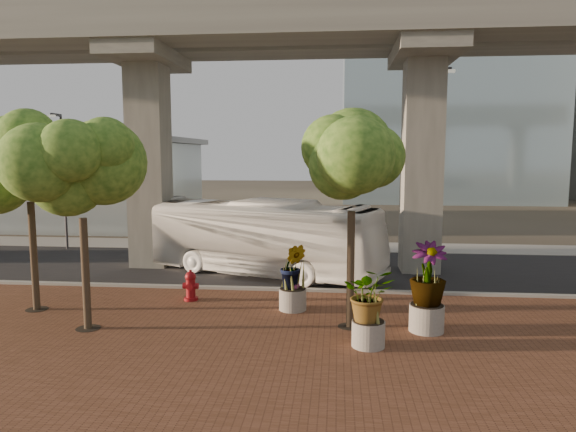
# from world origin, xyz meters

# --- Properties ---
(ground) EXTENTS (160.00, 160.00, 0.00)m
(ground) POSITION_xyz_m (0.00, 0.00, 0.00)
(ground) COLOR #3A362A
(ground) RESTS_ON ground
(brick_plaza) EXTENTS (70.00, 13.00, 0.06)m
(brick_plaza) POSITION_xyz_m (0.00, -8.00, 0.03)
(brick_plaza) COLOR brown
(brick_plaza) RESTS_ON ground
(asphalt_road) EXTENTS (90.00, 8.00, 0.04)m
(asphalt_road) POSITION_xyz_m (0.00, 2.00, 0.02)
(asphalt_road) COLOR black
(asphalt_road) RESTS_ON ground
(curb_strip) EXTENTS (70.00, 0.25, 0.16)m
(curb_strip) POSITION_xyz_m (0.00, -2.00, 0.08)
(curb_strip) COLOR #9B9891
(curb_strip) RESTS_ON ground
(far_sidewalk) EXTENTS (90.00, 3.00, 0.06)m
(far_sidewalk) POSITION_xyz_m (0.00, 7.50, 0.03)
(far_sidewalk) COLOR #9B9891
(far_sidewalk) RESTS_ON ground
(transit_viaduct) EXTENTS (72.00, 5.60, 12.40)m
(transit_viaduct) POSITION_xyz_m (0.00, 2.00, 7.29)
(transit_viaduct) COLOR gray
(transit_viaduct) RESTS_ON ground
(station_pavilion) EXTENTS (23.00, 13.00, 6.30)m
(station_pavilion) POSITION_xyz_m (-20.00, 16.00, 3.22)
(station_pavilion) COLOR #A7B9BF
(station_pavilion) RESTS_ON ground
(transit_bus) EXTENTS (11.54, 6.74, 3.17)m
(transit_bus) POSITION_xyz_m (-1.18, 0.82, 1.58)
(transit_bus) COLOR white
(transit_bus) RESTS_ON ground
(fire_hydrant) EXTENTS (0.53, 0.48, 1.06)m
(fire_hydrant) POSITION_xyz_m (-2.59, -3.56, 0.57)
(fire_hydrant) COLOR maroon
(fire_hydrant) RESTS_ON ground
(planter_front) EXTENTS (1.94, 1.94, 2.13)m
(planter_front) POSITION_xyz_m (3.28, -7.32, 1.36)
(planter_front) COLOR #AFAB9E
(planter_front) RESTS_ON ground
(planter_right) EXTENTS (2.41, 2.41, 2.57)m
(planter_right) POSITION_xyz_m (5.00, -5.97, 1.62)
(planter_right) COLOR #A5A295
(planter_right) RESTS_ON ground
(planter_left) EXTENTS (1.98, 1.98, 2.17)m
(planter_left) POSITION_xyz_m (1.02, -4.31, 1.38)
(planter_left) COLOR gray
(planter_left) RESTS_ON ground
(street_tree_far_west) EXTENTS (3.71, 3.71, 6.30)m
(street_tree_far_west) POSITION_xyz_m (-7.28, -5.10, 4.65)
(street_tree_far_west) COLOR #4C3B2B
(street_tree_far_west) RESTS_ON ground
(street_tree_near_west) EXTENTS (3.81, 3.81, 6.08)m
(street_tree_near_west) POSITION_xyz_m (-4.73, -6.70, 4.39)
(street_tree_near_west) COLOR #4C3B2B
(street_tree_near_west) RESTS_ON ground
(street_tree_near_east) EXTENTS (3.81, 3.81, 6.27)m
(street_tree_near_east) POSITION_xyz_m (2.83, -5.81, 4.57)
(street_tree_near_east) COLOR #4C3B2B
(street_tree_near_east) RESTS_ON ground
(streetlamp_west) EXTENTS (0.35, 1.03, 7.14)m
(streetlamp_west) POSITION_xyz_m (-12.04, 5.41, 4.17)
(streetlamp_west) COLOR #323137
(streetlamp_west) RESTS_ON ground
(streetlamp_east) EXTENTS (0.46, 1.35, 9.29)m
(streetlamp_east) POSITION_xyz_m (7.84, 6.89, 5.42)
(streetlamp_east) COLOR #2B2A2F
(streetlamp_east) RESTS_ON ground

